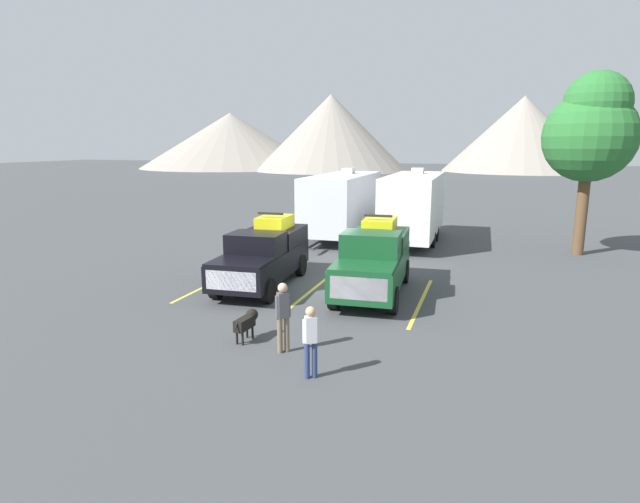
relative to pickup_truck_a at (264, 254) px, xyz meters
The scene contains 13 objects.
ground_plane 2.30m from the pickup_truck_a, 19.81° to the left, with size 240.00×240.00×0.00m, color #3F4244.
pickup_truck_a is the anchor object (origin of this frame).
pickup_truck_b 3.98m from the pickup_truck_a, ahead, with size 2.39×5.57×2.58m.
lot_stripe_a 2.23m from the pickup_truck_a, behind, with size 0.12×5.50×0.01m, color gold.
lot_stripe_b 2.22m from the pickup_truck_a, ahead, with size 0.12×5.50×0.01m, color gold.
lot_stripe_c 5.79m from the pickup_truck_a, ahead, with size 0.12×5.50×0.01m, color gold.
camper_trailer_a 10.26m from the pickup_truck_a, 89.98° to the left, with size 2.69×9.19×3.68m.
camper_trailer_b 10.54m from the pickup_truck_a, 68.18° to the left, with size 2.55×8.81×3.77m.
person_a 6.31m from the pickup_truck_a, 61.45° to the right, with size 0.33×0.32×1.75m.
person_b 7.83m from the pickup_truck_a, 58.29° to the right, with size 0.32×0.29×1.62m.
dog 5.42m from the pickup_truck_a, 70.29° to the right, with size 0.35×1.01×0.76m.
tree_a 15.46m from the pickup_truck_a, 38.44° to the left, with size 3.97×3.97×8.08m.
mountain_ridge 83.09m from the pickup_truck_a, 92.81° to the left, with size 130.02×39.23×16.87m.
Camera 1 is at (5.68, -17.13, 4.98)m, focal length 28.83 mm.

